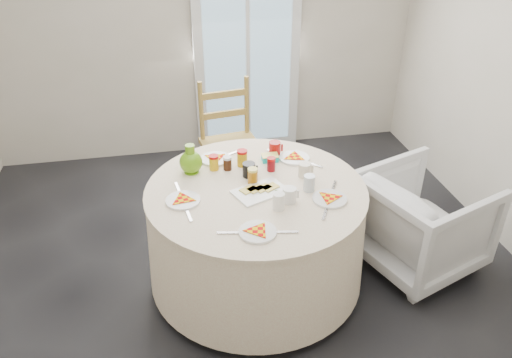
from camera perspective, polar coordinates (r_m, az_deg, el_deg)
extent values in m
plane|color=black|center=(3.53, -1.62, -11.19)|extent=(4.00, 4.00, 0.00)
cube|color=#BCB5A3|center=(4.73, -6.19, 17.71)|extent=(4.00, 0.02, 2.60)
cube|color=silver|center=(4.80, -1.03, 14.97)|extent=(1.00, 0.08, 2.10)
cylinder|color=white|center=(3.29, 0.00, -6.35)|extent=(1.41, 1.41, 0.72)
imported|color=silver|center=(3.62, 18.44, -4.07)|extent=(0.92, 0.95, 0.77)
cube|color=#08B5B2|center=(3.37, 1.60, 2.87)|extent=(0.12, 0.08, 0.04)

